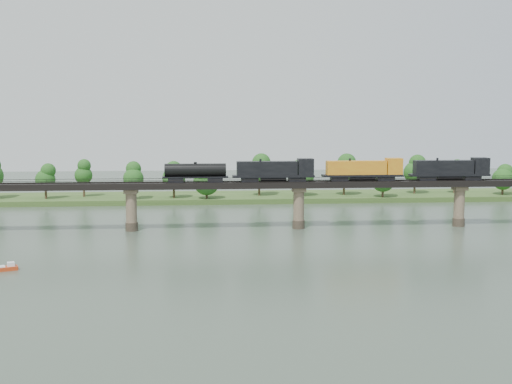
{
  "coord_description": "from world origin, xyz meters",
  "views": [
    {
      "loc": [
        -22.72,
        -122.07,
        27.09
      ],
      "look_at": [
        -10.36,
        30.0,
        9.0
      ],
      "focal_mm": 45.0,
      "sensor_mm": 36.0,
      "label": 1
    }
  ],
  "objects": [
    {
      "name": "motorboat",
      "position": [
        -58.24,
        -8.32,
        0.48
      ],
      "size": [
        5.34,
        3.55,
        1.41
      ],
      "rotation": [
        0.0,
        0.0,
        0.38
      ],
      "color": "#BF3915",
      "rests_on": "ground"
    },
    {
      "name": "freight_train",
      "position": [
        8.45,
        30.0,
        14.11
      ],
      "size": [
        79.53,
        3.1,
        5.47
      ],
      "color": "black",
      "rests_on": "bridge"
    },
    {
      "name": "far_treeline",
      "position": [
        -8.21,
        80.52,
        8.83
      ],
      "size": [
        289.06,
        17.54,
        13.6
      ],
      "color": "#382619",
      "rests_on": "far_bank"
    },
    {
      "name": "far_bank",
      "position": [
        0.0,
        85.0,
        0.8
      ],
      "size": [
        300.0,
        24.0,
        1.6
      ],
      "primitive_type": "cube",
      "color": "#345220",
      "rests_on": "ground"
    },
    {
      "name": "bridge_superstructure",
      "position": [
        0.0,
        30.0,
        11.79
      ],
      "size": [
        220.0,
        4.9,
        0.75
      ],
      "color": "black",
      "rests_on": "bridge"
    },
    {
      "name": "ground",
      "position": [
        0.0,
        0.0,
        0.0
      ],
      "size": [
        400.0,
        400.0,
        0.0
      ],
      "primitive_type": "plane",
      "color": "#354437",
      "rests_on": "ground"
    },
    {
      "name": "bridge",
      "position": [
        0.0,
        30.0,
        5.46
      ],
      "size": [
        236.0,
        30.0,
        11.5
      ],
      "color": "#473A2D",
      "rests_on": "ground"
    }
  ]
}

